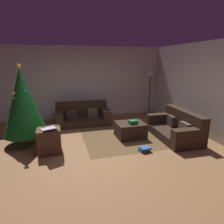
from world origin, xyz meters
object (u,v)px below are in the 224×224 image
at_px(couch_left, 82,116).
at_px(couch_right, 177,128).
at_px(side_table, 49,141).
at_px(ottoman, 130,130).
at_px(corner_lamp, 150,76).
at_px(tv_remote, 133,123).
at_px(christmas_tree, 23,102).
at_px(laptop, 49,128).
at_px(book_stack, 145,149).
at_px(gift_box, 133,122).

distance_m(couch_left, couch_right, 3.09).
bearing_deg(side_table, ottoman, 10.53).
relative_size(couch_left, corner_lamp, 1.00).
bearing_deg(tv_remote, christmas_tree, 139.33).
distance_m(tv_remote, side_table, 2.23).
relative_size(laptop, book_stack, 1.71).
relative_size(christmas_tree, corner_lamp, 1.14).
relative_size(tv_remote, side_table, 0.28).
bearing_deg(corner_lamp, couch_right, -98.72).
distance_m(christmas_tree, book_stack, 3.18).
height_order(ottoman, gift_box, gift_box).
bearing_deg(gift_box, side_table, -172.12).
relative_size(couch_right, corner_lamp, 0.97).
bearing_deg(couch_right, ottoman, 74.42).
relative_size(christmas_tree, side_table, 3.50).
xyz_separation_m(laptop, book_stack, (2.12, -0.49, -0.57)).
bearing_deg(couch_left, corner_lamp, -168.49).
relative_size(gift_box, book_stack, 0.77).
relative_size(couch_left, laptop, 3.61).
xyz_separation_m(tv_remote, christmas_tree, (-2.78, 0.34, 0.66)).
bearing_deg(tv_remote, book_stack, -126.69).
bearing_deg(book_stack, couch_left, 113.53).
bearing_deg(laptop, gift_box, 9.53).
bearing_deg(corner_lamp, christmas_tree, -157.49).
relative_size(couch_left, book_stack, 6.17).
xyz_separation_m(couch_left, corner_lamp, (2.72, 0.48, 1.24)).
height_order(tv_remote, corner_lamp, corner_lamp).
relative_size(laptop, corner_lamp, 0.28).
distance_m(laptop, corner_lamp, 4.61).
bearing_deg(corner_lamp, tv_remote, -125.97).
xyz_separation_m(laptop, corner_lamp, (3.72, 2.57, 0.88)).
height_order(gift_box, side_table, side_table).
distance_m(couch_left, book_stack, 2.82).
distance_m(christmas_tree, corner_lamp, 4.70).
bearing_deg(corner_lamp, laptop, -145.40).
bearing_deg(christmas_tree, book_stack, -24.92).
xyz_separation_m(couch_right, book_stack, (-1.22, -0.57, -0.23)).
bearing_deg(couch_right, corner_lamp, -6.74).
bearing_deg(tv_remote, couch_right, -50.73).
bearing_deg(gift_box, corner_lamp, 54.62).
bearing_deg(couch_right, christmas_tree, 81.92).
bearing_deg(tv_remote, couch_left, 91.67).
bearing_deg(gift_box, couch_right, -13.66).
xyz_separation_m(side_table, book_stack, (2.15, -0.55, -0.23)).
distance_m(couch_right, laptop, 3.36).
xyz_separation_m(side_table, laptop, (0.02, -0.06, 0.34)).
bearing_deg(side_table, book_stack, -14.46).
xyz_separation_m(couch_right, laptop, (-3.34, -0.07, 0.35)).
height_order(couch_left, book_stack, couch_left).
xyz_separation_m(couch_left, couch_right, (2.34, -2.01, 0.01)).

